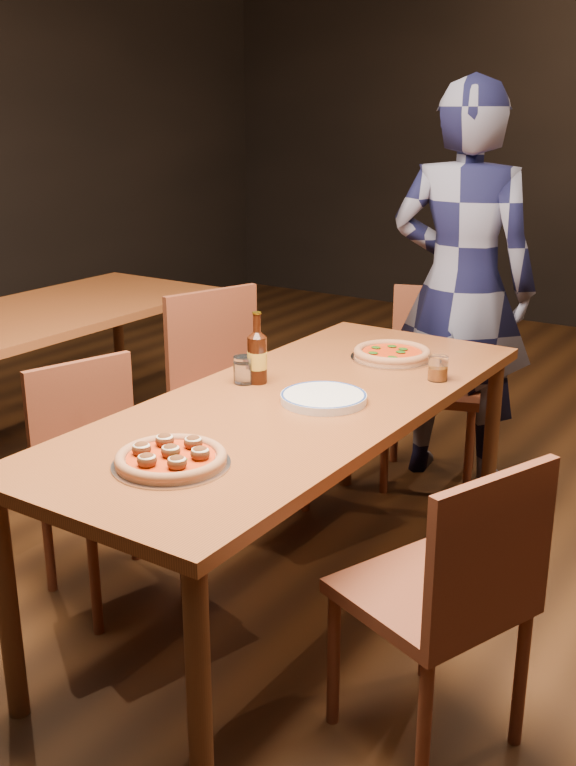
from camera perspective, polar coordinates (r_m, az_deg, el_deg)
The scene contains 15 objects.
ground at distance 3.12m, azimuth 0.52°, elevation -14.22°, with size 9.00×9.00×0.00m, color black.
room_shell at distance 2.65m, azimuth 0.65°, elevation 22.15°, with size 9.00×9.00×9.00m.
table_main at distance 2.82m, azimuth 0.56°, elevation -2.48°, with size 0.80×2.00×0.75m.
table_left at distance 4.14m, azimuth -17.22°, elevation 3.41°, with size 0.80×2.00×0.75m.
chair_main_nw at distance 3.01m, azimuth -11.73°, elevation -6.55°, with size 0.40×0.40×0.86m, color maroon, non-canonical shape.
chair_main_sw at distance 3.58m, azimuth -3.16°, elevation -1.26°, with size 0.45×0.45×0.97m, color maroon, non-canonical shape.
chair_main_e at distance 2.35m, azimuth 9.47°, elevation -13.60°, with size 0.42×0.42×0.89m, color maroon, non-canonical shape.
chair_end at distance 3.90m, azimuth 9.64°, elevation -0.24°, with size 0.43×0.43×0.92m, color maroon, non-canonical shape.
pizza_meatball at distance 2.31m, azimuth -7.83°, elevation -4.96°, with size 0.32×0.32×0.06m.
pizza_margherita at distance 3.26m, azimuth 6.97°, elevation 1.97°, with size 0.31×0.31×0.04m.
plate_stack at distance 2.77m, azimuth 2.39°, elevation -1.02°, with size 0.28×0.28×0.03m, color white.
beer_bottle at distance 2.94m, azimuth -2.07°, elevation 1.66°, with size 0.07×0.07×0.24m.
water_glass at distance 2.95m, azimuth -2.94°, elevation 0.88°, with size 0.08×0.08×0.09m, color white.
amber_glass at distance 3.02m, azimuth 9.99°, elevation 0.98°, with size 0.07×0.07×0.09m, color #A64F12.
diner at distance 3.89m, azimuth 11.54°, elevation 6.28°, with size 0.65×0.43×1.80m, color black.
Camera 1 is at (1.44, -2.22, 1.67)m, focal length 40.00 mm.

